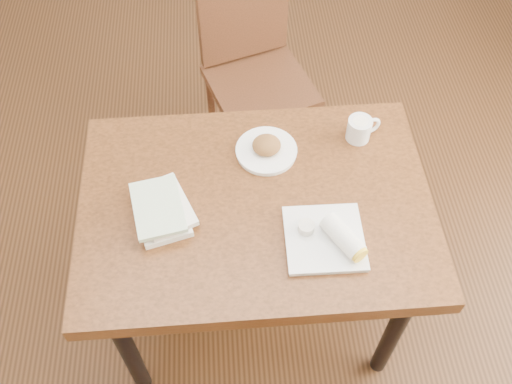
{
  "coord_description": "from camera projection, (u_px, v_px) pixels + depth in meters",
  "views": [
    {
      "loc": [
        -0.08,
        -1.04,
        2.23
      ],
      "look_at": [
        0.0,
        0.0,
        0.8
      ],
      "focal_mm": 40.0,
      "sensor_mm": 36.0,
      "label": 1
    }
  ],
  "objects": [
    {
      "name": "chair_far",
      "position": [
        253.0,
        61.0,
        2.5
      ],
      "size": [
        0.53,
        0.53,
        0.95
      ],
      "color": "#4D2716",
      "rests_on": "ground"
    },
    {
      "name": "book_stack",
      "position": [
        161.0,
        209.0,
        1.75
      ],
      "size": [
        0.22,
        0.26,
        0.06
      ],
      "color": "white",
      "rests_on": "table"
    },
    {
      "name": "plate_burrito",
      "position": [
        330.0,
        238.0,
        1.7
      ],
      "size": [
        0.24,
        0.24,
        0.08
      ],
      "color": "white",
      "rests_on": "table"
    },
    {
      "name": "ground",
      "position": [
        256.0,
        304.0,
        2.42
      ],
      "size": [
        4.0,
        5.0,
        0.01
      ],
      "primitive_type": "cube",
      "color": "#472814",
      "rests_on": "ground"
    },
    {
      "name": "coffee_mug",
      "position": [
        360.0,
        129.0,
        1.93
      ],
      "size": [
        0.12,
        0.08,
        0.08
      ],
      "color": "white",
      "rests_on": "table"
    },
    {
      "name": "table",
      "position": [
        256.0,
        217.0,
        1.88
      ],
      "size": [
        1.12,
        0.8,
        0.75
      ],
      "color": "brown",
      "rests_on": "ground"
    },
    {
      "name": "plate_scone",
      "position": [
        266.0,
        149.0,
        1.91
      ],
      "size": [
        0.21,
        0.21,
        0.07
      ],
      "color": "white",
      "rests_on": "table"
    }
  ]
}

